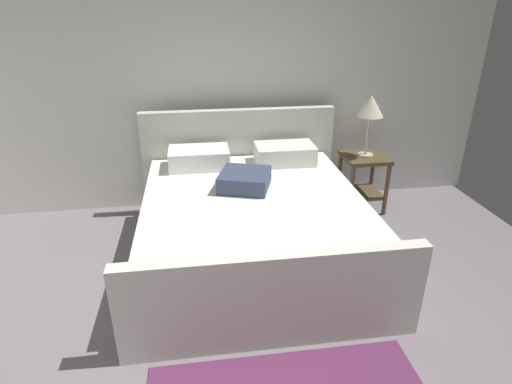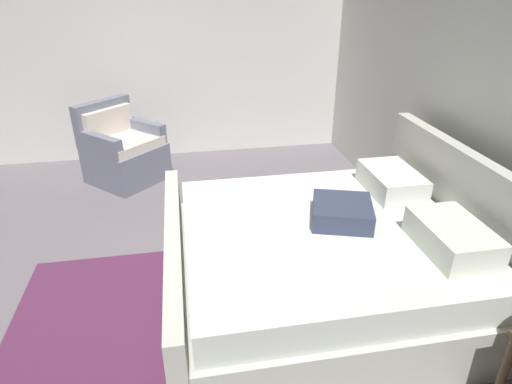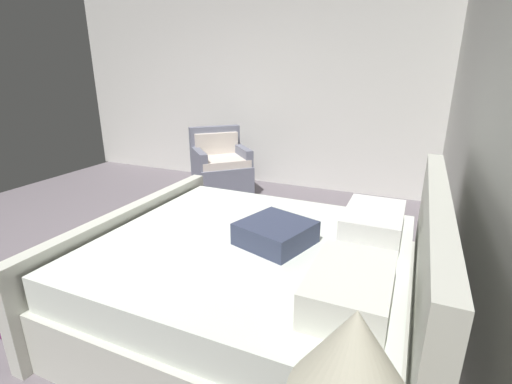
{
  "view_description": "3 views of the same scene",
  "coord_description": "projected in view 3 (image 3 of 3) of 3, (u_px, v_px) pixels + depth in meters",
  "views": [
    {
      "loc": [
        -0.18,
        -1.47,
        2.06
      ],
      "look_at": [
        0.24,
        1.35,
        0.76
      ],
      "focal_mm": 29.45,
      "sensor_mm": 36.0,
      "label": 1
    },
    {
      "loc": [
        2.65,
        0.7,
        2.15
      ],
      "look_at": [
        -0.06,
        1.2,
        0.76
      ],
      "focal_mm": 30.19,
      "sensor_mm": 36.0,
      "label": 2
    },
    {
      "loc": [
        2.16,
        2.48,
        1.66
      ],
      "look_at": [
        0.18,
        1.61,
        0.93
      ],
      "focal_mm": 25.52,
      "sensor_mm": 36.0,
      "label": 3
    }
  ],
  "objects": [
    {
      "name": "wall_back",
      "position": [
        506.0,
        127.0,
        1.8
      ],
      "size": [
        5.92,
        0.12,
        2.78
      ],
      "primitive_type": "cube",
      "color": "silver",
      "rests_on": "ground"
    },
    {
      "name": "armchair",
      "position": [
        220.0,
        168.0,
        5.12
      ],
      "size": [
        1.03,
        1.03,
        0.9
      ],
      "color": "slate",
      "rests_on": "ground"
    },
    {
      "name": "bed",
      "position": [
        259.0,
        281.0,
        2.38
      ],
      "size": [
        1.96,
        2.14,
        1.08
      ],
      "color": "beige",
      "rests_on": "ground"
    },
    {
      "name": "ground_plane",
      "position": [
        104.0,
        261.0,
        3.35
      ],
      "size": [
        5.8,
        5.66,
        0.02
      ],
      "primitive_type": "cube",
      "color": "slate"
    },
    {
      "name": "wall_side_left",
      "position": [
        242.0,
        89.0,
        5.47
      ],
      "size": [
        0.12,
        5.78,
        2.78
      ],
      "primitive_type": "cube",
      "color": "silver",
      "rests_on": "ground"
    },
    {
      "name": "area_rug",
      "position": [
        78.0,
        272.0,
        3.14
      ],
      "size": [
        1.61,
        1.07,
        0.01
      ],
      "primitive_type": "cube",
      "rotation": [
        0.0,
        0.0,
        -0.01
      ],
      "color": "#542546",
      "rests_on": "ground"
    },
    {
      "name": "table_lamp_right",
      "position": [
        352.0,
        363.0,
        0.73
      ],
      "size": [
        0.26,
        0.26,
        0.62
      ],
      "color": "#B7B293",
      "rests_on": "nightstand_right"
    }
  ]
}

